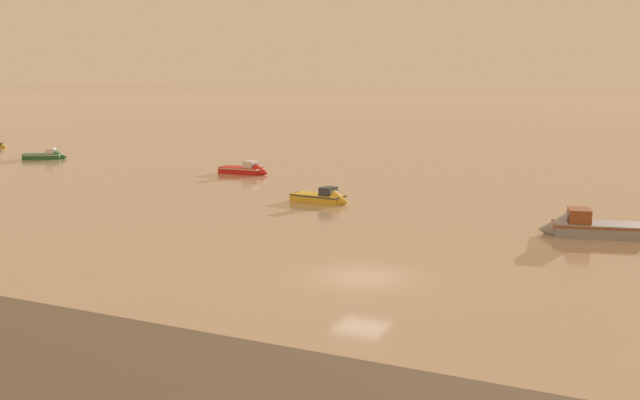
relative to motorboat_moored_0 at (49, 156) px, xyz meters
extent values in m
plane|color=tan|center=(52.02, -31.36, -0.27)|extent=(800.00, 800.00, 0.00)
cube|color=#23602D|center=(-0.61, -0.41, -0.07)|extent=(4.25, 3.62, 0.79)
cone|color=#23602D|center=(1.12, 0.76, -0.07)|extent=(1.92, 2.01, 1.58)
cube|color=silver|center=(-0.58, -0.39, 0.22)|extent=(4.35, 3.69, 0.09)
cube|color=silver|center=(0.18, 0.12, 0.63)|extent=(1.50, 1.57, 0.61)
cube|color=#384751|center=(0.58, 0.39, 0.67)|extent=(0.85, 1.12, 0.49)
cube|color=black|center=(-2.24, -1.51, 0.04)|extent=(0.38, 0.40, 0.56)
cube|color=red|center=(26.28, -1.23, -0.06)|extent=(4.26, 1.79, 0.84)
cone|color=red|center=(28.50, -1.21, -0.06)|extent=(1.34, 1.69, 1.68)
cube|color=silver|center=(26.33, -1.23, 0.25)|extent=(4.36, 1.83, 0.09)
cube|color=silver|center=(27.29, -1.22, 0.68)|extent=(1.03, 1.33, 0.65)
cube|color=#384751|center=(27.80, -1.22, 0.73)|extent=(0.24, 1.27, 0.52)
cube|color=black|center=(24.20, -1.24, 0.06)|extent=(0.26, 0.34, 0.59)
cube|color=gray|center=(60.99, -16.30, -0.01)|extent=(5.73, 3.43, 1.05)
cone|color=gray|center=(58.27, -16.97, -0.01)|extent=(2.13, 2.45, 2.11)
cube|color=brown|center=(60.93, -16.32, 0.39)|extent=(5.86, 3.51, 0.12)
cube|color=brown|center=(59.75, -16.61, 0.93)|extent=(1.65, 1.93, 0.82)
cube|color=#384751|center=(59.13, -16.76, 0.99)|extent=(0.66, 1.63, 0.65)
cube|color=gold|center=(40.27, -12.74, -0.08)|extent=(4.14, 2.08, 0.78)
cone|color=gold|center=(42.34, -12.97, -0.08)|extent=(1.41, 1.70, 1.57)
cube|color=#33383F|center=(40.32, -12.75, 0.22)|extent=(4.23, 2.12, 0.09)
cube|color=#33383F|center=(41.21, -12.84, 0.62)|extent=(1.09, 1.34, 0.61)
cube|color=#384751|center=(41.69, -12.90, 0.66)|extent=(0.35, 1.21, 0.48)
cube|color=black|center=(38.34, -12.53, 0.04)|extent=(0.28, 0.34, 0.56)
camera|label=1|loc=(66.48, -64.68, 9.41)|focal=44.00mm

